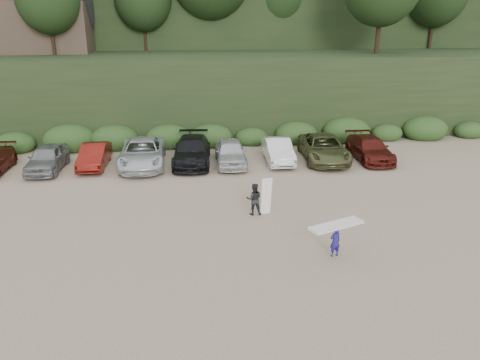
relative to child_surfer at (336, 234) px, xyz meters
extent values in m
plane|color=tan|center=(-4.84, 2.68, -0.92)|extent=(120.00, 120.00, 0.00)
cube|color=black|center=(-4.84, 24.68, 2.08)|extent=(80.00, 14.00, 6.00)
cube|color=black|center=(-4.84, 42.68, 7.08)|extent=(90.00, 30.00, 16.00)
cube|color=#2B491E|center=(-5.39, 17.18, -0.32)|extent=(46.20, 2.00, 1.20)
cube|color=brown|center=(-16.84, 26.68, 7.08)|extent=(8.00, 6.00, 4.00)
imported|color=gray|center=(-13.83, 12.61, -0.15)|extent=(2.01, 4.62, 1.55)
imported|color=maroon|center=(-11.14, 13.00, -0.22)|extent=(1.61, 4.34, 1.42)
imported|color=silver|center=(-8.20, 12.83, -0.10)|extent=(2.74, 5.93, 1.65)
imported|color=black|center=(-5.12, 12.98, -0.11)|extent=(2.72, 5.79, 1.63)
imported|color=silver|center=(-2.73, 12.45, -0.13)|extent=(2.03, 4.71, 1.58)
imported|color=white|center=(0.34, 12.61, -0.17)|extent=(1.73, 4.60, 1.50)
imported|color=brown|center=(3.35, 12.58, -0.12)|extent=(3.12, 5.98, 1.61)
imported|color=#561813|center=(6.35, 12.35, -0.19)|extent=(2.12, 5.07, 1.46)
imported|color=navy|center=(0.00, 0.00, -0.30)|extent=(0.51, 0.39, 1.24)
cube|color=silver|center=(0.00, 0.00, 0.39)|extent=(2.34, 1.42, 0.09)
imported|color=black|center=(-2.48, 4.43, -0.16)|extent=(0.80, 0.65, 1.54)
cube|color=white|center=(-1.92, 4.37, -0.02)|extent=(0.56, 0.38, 1.81)
camera|label=1|loc=(-5.68, -15.65, 7.90)|focal=35.00mm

